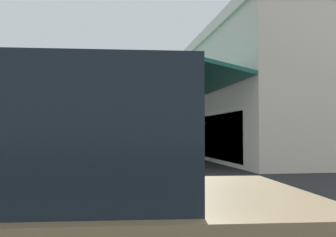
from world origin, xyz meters
TOP-DOWN VIEW (x-y plane):
  - ground at (0.00, 8.00)m, footprint 120.00×120.00m
  - curb_strip at (-0.42, 2.54)m, footprint 26.65×0.50m
  - plaza_building at (-0.42, 12.17)m, footprint 22.51×17.08m
  - transit_bus at (-1.36, -1.24)m, footprint 11.38×3.45m
  - pedestrian at (8.85, -3.36)m, footprint 0.51×0.53m
  - potted_palm at (4.35, 3.92)m, footprint 1.72×1.80m

SIDE VIEW (x-z plane):
  - ground at x=0.00m, z-range 0.00..0.00m
  - curb_strip at x=-0.42m, z-range 0.00..0.12m
  - potted_palm at x=4.35m, z-range -0.53..1.73m
  - pedestrian at x=8.85m, z-range 0.09..1.70m
  - transit_bus at x=-1.36m, z-range 0.18..3.52m
  - plaza_building at x=-0.42m, z-range 0.00..7.80m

